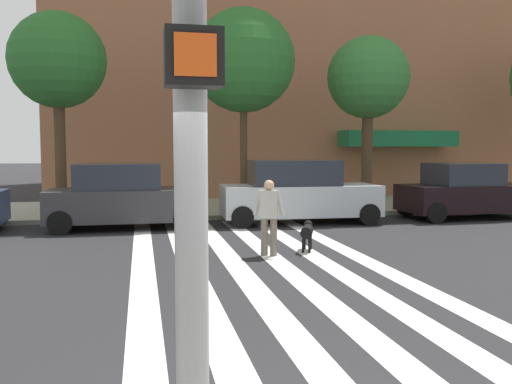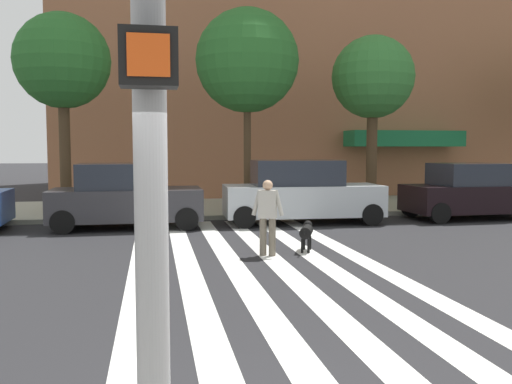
% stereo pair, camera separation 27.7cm
% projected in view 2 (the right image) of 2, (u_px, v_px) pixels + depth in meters
% --- Properties ---
extents(ground_plane, '(160.00, 160.00, 0.00)m').
position_uv_depth(ground_plane, '(202.00, 267.00, 10.63)').
color(ground_plane, '#232326').
extents(sidewalk_far, '(80.00, 6.00, 0.15)m').
position_uv_depth(sidewalk_far, '(179.00, 208.00, 20.35)').
color(sidewalk_far, gray).
rests_on(sidewalk_far, ground_plane).
extents(crosswalk_stripes, '(4.95, 13.26, 0.01)m').
position_uv_depth(crosswalk_stripes, '(256.00, 265.00, 10.83)').
color(crosswalk_stripes, silver).
rests_on(crosswalk_stripes, ground_plane).
extents(parked_car_behind_first, '(4.30, 2.05, 1.88)m').
position_uv_depth(parked_car_behind_first, '(125.00, 197.00, 15.81)').
color(parked_car_behind_first, '#313035').
rests_on(parked_car_behind_first, ground_plane).
extents(parked_car_third_in_line, '(4.89, 2.04, 1.95)m').
position_uv_depth(parked_car_third_in_line, '(301.00, 193.00, 16.79)').
color(parked_car_third_in_line, '#B4BCC2').
rests_on(parked_car_third_in_line, ground_plane).
extents(parked_car_fourth_in_line, '(4.36, 2.12, 1.83)m').
position_uv_depth(parked_car_fourth_in_line, '(471.00, 193.00, 17.86)').
color(parked_car_fourth_in_line, black).
rests_on(parked_car_fourth_in_line, ground_plane).
extents(street_tree_nearest, '(3.10, 3.10, 6.57)m').
position_uv_depth(street_tree_nearest, '(63.00, 62.00, 17.75)').
color(street_tree_nearest, '#4C3823').
rests_on(street_tree_nearest, sidewalk_far).
extents(street_tree_middle, '(3.53, 3.53, 6.91)m').
position_uv_depth(street_tree_middle, '(247.00, 61.00, 18.54)').
color(street_tree_middle, '#4C3823').
rests_on(street_tree_middle, sidewalk_far).
extents(street_tree_further, '(3.02, 3.02, 6.29)m').
position_uv_depth(street_tree_further, '(373.00, 79.00, 19.95)').
color(street_tree_further, '#4C3823').
rests_on(street_tree_further, sidewalk_far).
extents(pedestrian_dog_walker, '(0.69, 0.36, 1.64)m').
position_uv_depth(pedestrian_dog_walker, '(268.00, 213.00, 11.68)').
color(pedestrian_dog_walker, '#6B6051').
rests_on(pedestrian_dog_walker, ground_plane).
extents(dog_on_leash, '(0.50, 0.99, 0.65)m').
position_uv_depth(dog_on_leash, '(307.00, 232.00, 12.27)').
color(dog_on_leash, black).
rests_on(dog_on_leash, ground_plane).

